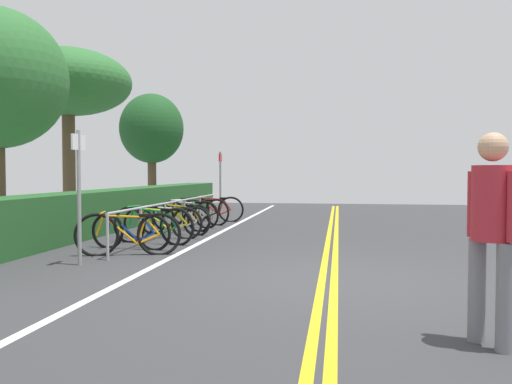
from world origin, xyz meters
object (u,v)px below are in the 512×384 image
(bicycle_5, at_px, (181,217))
(tree_extra, at_px, (152,129))
(bicycle_1, at_px, (131,231))
(sign_post_far, at_px, (220,178))
(bicycle_4, at_px, (175,220))
(bicycle_8, at_px, (214,209))
(tree_far_right, at_px, (68,84))
(bicycle_2, at_px, (153,225))
(bicycle_3, at_px, (163,223))
(bicycle_7, at_px, (200,211))
(bicycle_0, at_px, (128,234))
(pedestrian, at_px, (492,223))
(bike_rack, at_px, (175,209))
(bicycle_6, at_px, (189,214))
(sign_post_near, at_px, (79,183))

(bicycle_5, xyz_separation_m, tree_extra, (6.51, 3.14, 2.70))
(bicycle_1, bearing_deg, sign_post_far, -1.51)
(bicycle_4, distance_m, bicycle_8, 3.16)
(bicycle_4, xyz_separation_m, tree_far_right, (2.44, 3.89, 3.59))
(tree_far_right, bearing_deg, bicycle_8, -79.92)
(bicycle_2, xyz_separation_m, tree_far_right, (3.97, 3.94, 3.55))
(bicycle_3, xyz_separation_m, tree_extra, (8.05, 3.21, 2.69))
(bicycle_4, height_order, bicycle_7, bicycle_7)
(bicycle_0, height_order, sign_post_far, sign_post_far)
(bicycle_7, height_order, pedestrian, pedestrian)
(bike_rack, relative_size, bicycle_0, 4.08)
(bicycle_6, relative_size, tree_extra, 0.39)
(bicycle_4, relative_size, tree_extra, 0.41)
(bicycle_6, xyz_separation_m, pedestrian, (-8.54, -5.03, 0.66))
(bicycle_4, bearing_deg, tree_far_right, 57.97)
(bicycle_3, bearing_deg, tree_extra, 21.77)
(bicycle_1, relative_size, bicycle_6, 0.97)
(bicycle_2, relative_size, bicycle_4, 1.03)
(bike_rack, distance_m, bicycle_0, 3.04)
(bicycle_2, distance_m, bicycle_6, 3.16)
(bicycle_8, xyz_separation_m, tree_extra, (4.21, 3.40, 2.66))
(bicycle_6, bearing_deg, bike_rack, -175.38)
(bicycle_3, bearing_deg, bicycle_6, 2.10)
(bicycle_1, bearing_deg, bicycle_6, 0.18)
(bicycle_3, distance_m, tree_far_right, 6.12)
(tree_extra, bearing_deg, bicycle_5, -154.27)
(bicycle_2, height_order, bicycle_3, bicycle_2)
(bicycle_5, relative_size, bicycle_8, 0.96)
(bicycle_7, xyz_separation_m, tree_extra, (5.08, 3.22, 2.67))
(sign_post_far, height_order, tree_extra, tree_extra)
(tree_far_right, distance_m, tree_extra, 5.05)
(bicycle_2, height_order, bicycle_6, bicycle_2)
(bicycle_3, height_order, sign_post_far, sign_post_far)
(bicycle_1, bearing_deg, bicycle_4, -2.86)
(bicycle_8, bearing_deg, tree_extra, 38.96)
(bicycle_2, bearing_deg, bicycle_3, 5.88)
(bicycle_3, height_order, tree_far_right, tree_far_right)
(bicycle_0, relative_size, bicycle_3, 0.99)
(bicycle_3, bearing_deg, bicycle_8, -2.79)
(sign_post_far, bearing_deg, bicycle_0, -179.40)
(bicycle_0, distance_m, bicycle_6, 4.59)
(sign_post_near, bearing_deg, bicycle_8, -2.97)
(bicycle_3, distance_m, pedestrian, 7.98)
(bicycle_6, xyz_separation_m, bicycle_8, (1.54, -0.27, 0.02))
(sign_post_far, xyz_separation_m, tree_extra, (2.99, 3.32, 1.78))
(bicycle_4, xyz_separation_m, pedestrian, (-6.92, -4.90, 0.68))
(bicycle_4, xyz_separation_m, tree_extra, (7.36, 3.26, 2.70))
(bicycle_4, bearing_deg, sign_post_near, 176.78)
(bicycle_6, distance_m, sign_post_near, 5.66)
(tree_far_right, xyz_separation_m, tree_extra, (4.92, -0.64, -0.89))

